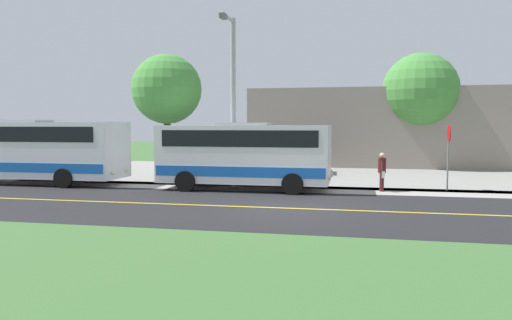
% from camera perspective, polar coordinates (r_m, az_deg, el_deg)
% --- Properties ---
extents(ground_plane, '(120.00, 120.00, 0.00)m').
position_cam_1_polar(ground_plane, '(17.13, 3.50, -5.59)').
color(ground_plane, '#3D6633').
extents(road_surface, '(8.00, 100.00, 0.01)m').
position_cam_1_polar(road_surface, '(17.13, 3.50, -5.58)').
color(road_surface, black).
rests_on(road_surface, ground).
extents(sidewalk, '(2.40, 100.00, 0.01)m').
position_cam_1_polar(sidewalk, '(22.23, 5.45, -3.35)').
color(sidewalk, '#9E9991').
rests_on(sidewalk, ground).
extents(parking_lot_surface, '(14.00, 36.00, 0.01)m').
position_cam_1_polar(parking_lot_surface, '(29.26, 12.88, -1.64)').
color(parking_lot_surface, gray).
rests_on(parking_lot_surface, ground).
extents(road_centre_line, '(0.16, 100.00, 0.00)m').
position_cam_1_polar(road_centre_line, '(17.13, 3.50, -5.56)').
color(road_centre_line, gold).
rests_on(road_centre_line, ground).
extents(shuttle_bus_front, '(2.69, 7.60, 2.97)m').
position_cam_1_polar(shuttle_bus_front, '(21.84, -1.35, 0.82)').
color(shuttle_bus_front, white).
rests_on(shuttle_bus_front, ground).
extents(transit_bus_rear, '(2.79, 11.07, 3.11)m').
position_cam_1_polar(transit_bus_rear, '(26.96, -25.97, 1.20)').
color(transit_bus_rear, white).
rests_on(transit_bus_rear, ground).
extents(pedestrian_with_bags, '(0.72, 0.34, 1.66)m').
position_cam_1_polar(pedestrian_with_bags, '(22.03, 14.34, -1.21)').
color(pedestrian_with_bags, '#4C1919').
rests_on(pedestrian_with_bags, ground).
extents(stop_sign, '(0.76, 0.07, 2.88)m').
position_cam_1_polar(stop_sign, '(23.15, 21.34, 1.55)').
color(stop_sign, slate).
rests_on(stop_sign, ground).
extents(street_light_pole, '(1.97, 0.24, 7.62)m').
position_cam_1_polar(street_light_pole, '(22.33, -2.74, 7.52)').
color(street_light_pole, '#9E9EA3').
rests_on(street_light_pole, ground).
extents(parked_car_near, '(4.49, 2.21, 1.45)m').
position_cam_1_polar(parked_car_near, '(29.53, 5.90, -0.17)').
color(parked_car_near, black).
rests_on(parked_car_near, ground).
extents(tree_curbside, '(3.59, 3.59, 6.50)m').
position_cam_1_polar(tree_curbside, '(26.07, -10.27, 8.00)').
color(tree_curbside, '#4C3826').
rests_on(tree_curbside, ground).
extents(tree_lot_edge, '(4.94, 4.94, 7.56)m').
position_cam_1_polar(tree_lot_edge, '(34.40, 18.46, 7.56)').
color(tree_lot_edge, brown).
rests_on(tree_lot_edge, ground).
extents(commercial_building, '(10.00, 21.59, 5.34)m').
position_cam_1_polar(commercial_building, '(38.25, 16.70, 3.63)').
color(commercial_building, gray).
rests_on(commercial_building, ground).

